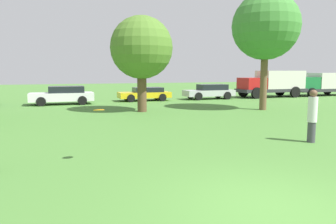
{
  "coord_description": "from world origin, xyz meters",
  "views": [
    {
      "loc": [
        -3.4,
        -4.35,
        2.36
      ],
      "look_at": [
        -0.23,
        4.95,
        1.11
      ],
      "focal_mm": 33.94,
      "sensor_mm": 36.0,
      "label": 1
    }
  ],
  "objects_px": {
    "parked_car_yellow": "(145,94)",
    "delivery_truck_red": "(273,83)",
    "frisbee": "(99,110)",
    "delivery_truck_green": "(323,83)",
    "parked_car_white": "(63,95)",
    "tree_2": "(266,27)",
    "person_catcher": "(312,115)",
    "tree_1": "(142,48)",
    "parked_car_silver": "(210,91)"
  },
  "relations": [
    {
      "from": "tree_2",
      "to": "delivery_truck_green",
      "type": "xyz_separation_m",
      "value": [
        12.81,
        8.21,
        -3.84
      ]
    },
    {
      "from": "parked_car_white",
      "to": "tree_2",
      "type": "bearing_deg",
      "value": 147.14
    },
    {
      "from": "tree_1",
      "to": "parked_car_white",
      "type": "xyz_separation_m",
      "value": [
        -4.4,
        5.95,
        -3.03
      ]
    },
    {
      "from": "parked_car_white",
      "to": "tree_1",
      "type": "bearing_deg",
      "value": 126.09
    },
    {
      "from": "parked_car_yellow",
      "to": "delivery_truck_green",
      "type": "distance_m",
      "value": 18.18
    },
    {
      "from": "parked_car_yellow",
      "to": "tree_1",
      "type": "bearing_deg",
      "value": 73.45
    },
    {
      "from": "person_catcher",
      "to": "tree_1",
      "type": "distance_m",
      "value": 10.8
    },
    {
      "from": "tree_1",
      "to": "parked_car_silver",
      "type": "xyz_separation_m",
      "value": [
        7.72,
        6.63,
        -3.05
      ]
    },
    {
      "from": "tree_2",
      "to": "parked_car_yellow",
      "type": "xyz_separation_m",
      "value": [
        -5.36,
        8.41,
        -4.49
      ]
    },
    {
      "from": "parked_car_yellow",
      "to": "parked_car_silver",
      "type": "distance_m",
      "value": 5.73
    },
    {
      "from": "frisbee",
      "to": "tree_2",
      "type": "height_order",
      "value": "tree_2"
    },
    {
      "from": "tree_1",
      "to": "delivery_truck_red",
      "type": "distance_m",
      "value": 15.9
    },
    {
      "from": "tree_1",
      "to": "parked_car_yellow",
      "type": "height_order",
      "value": "tree_1"
    },
    {
      "from": "tree_1",
      "to": "parked_car_silver",
      "type": "relative_size",
      "value": 1.28
    },
    {
      "from": "parked_car_silver",
      "to": "person_catcher",
      "type": "bearing_deg",
      "value": 74.82
    },
    {
      "from": "parked_car_silver",
      "to": "delivery_truck_green",
      "type": "distance_m",
      "value": 12.46
    },
    {
      "from": "parked_car_yellow",
      "to": "delivery_truck_red",
      "type": "distance_m",
      "value": 12.28
    },
    {
      "from": "person_catcher",
      "to": "tree_1",
      "type": "relative_size",
      "value": 0.32
    },
    {
      "from": "parked_car_yellow",
      "to": "frisbee",
      "type": "bearing_deg",
      "value": 71.13
    },
    {
      "from": "tree_2",
      "to": "parked_car_silver",
      "type": "distance_m",
      "value": 9.29
    },
    {
      "from": "parked_car_white",
      "to": "delivery_truck_green",
      "type": "xyz_separation_m",
      "value": [
        24.56,
        0.72,
        0.54
      ]
    },
    {
      "from": "parked_car_yellow",
      "to": "delivery_truck_green",
      "type": "xyz_separation_m",
      "value": [
        18.17,
        -0.2,
        0.65
      ]
    },
    {
      "from": "frisbee",
      "to": "parked_car_silver",
      "type": "xyz_separation_m",
      "value": [
        11.39,
        16.68,
        -0.72
      ]
    },
    {
      "from": "tree_1",
      "to": "delivery_truck_red",
      "type": "height_order",
      "value": "tree_1"
    },
    {
      "from": "parked_car_silver",
      "to": "delivery_truck_green",
      "type": "relative_size",
      "value": 0.68
    },
    {
      "from": "delivery_truck_green",
      "to": "parked_car_silver",
      "type": "bearing_deg",
      "value": -0.18
    },
    {
      "from": "person_catcher",
      "to": "frisbee",
      "type": "distance_m",
      "value": 7.04
    },
    {
      "from": "frisbee",
      "to": "tree_1",
      "type": "bearing_deg",
      "value": 69.94
    },
    {
      "from": "tree_2",
      "to": "parked_car_yellow",
      "type": "distance_m",
      "value": 10.94
    },
    {
      "from": "parked_car_silver",
      "to": "frisbee",
      "type": "bearing_deg",
      "value": 55.3
    },
    {
      "from": "frisbee",
      "to": "delivery_truck_green",
      "type": "relative_size",
      "value": 0.04
    },
    {
      "from": "tree_2",
      "to": "delivery_truck_green",
      "type": "height_order",
      "value": "tree_2"
    },
    {
      "from": "frisbee",
      "to": "delivery_truck_green",
      "type": "distance_m",
      "value": 29.11
    },
    {
      "from": "parked_car_silver",
      "to": "delivery_truck_red",
      "type": "xyz_separation_m",
      "value": [
        6.53,
        0.02,
        0.68
      ]
    },
    {
      "from": "person_catcher",
      "to": "tree_2",
      "type": "height_order",
      "value": "tree_2"
    },
    {
      "from": "parked_car_yellow",
      "to": "delivery_truck_red",
      "type": "relative_size",
      "value": 0.63
    },
    {
      "from": "tree_2",
      "to": "parked_car_silver",
      "type": "bearing_deg",
      "value": 87.42
    },
    {
      "from": "delivery_truck_red",
      "to": "tree_1",
      "type": "bearing_deg",
      "value": 24.66
    },
    {
      "from": "delivery_truck_red",
      "to": "delivery_truck_green",
      "type": "bearing_deg",
      "value": 179.84
    },
    {
      "from": "person_catcher",
      "to": "parked_car_silver",
      "type": "xyz_separation_m",
      "value": [
        4.37,
        16.51,
        -0.25
      ]
    },
    {
      "from": "frisbee",
      "to": "parked_car_white",
      "type": "bearing_deg",
      "value": 92.61
    },
    {
      "from": "parked_car_silver",
      "to": "delivery_truck_red",
      "type": "distance_m",
      "value": 6.56
    },
    {
      "from": "tree_1",
      "to": "parked_car_white",
      "type": "relative_size",
      "value": 1.26
    },
    {
      "from": "frisbee",
      "to": "parked_car_yellow",
      "type": "xyz_separation_m",
      "value": [
        5.66,
        16.92,
        -0.8
      ]
    },
    {
      "from": "parked_car_white",
      "to": "frisbee",
      "type": "bearing_deg",
      "value": 92.24
    },
    {
      "from": "person_catcher",
      "to": "tree_1",
      "type": "height_order",
      "value": "tree_1"
    },
    {
      "from": "frisbee",
      "to": "parked_car_silver",
      "type": "relative_size",
      "value": 0.07
    },
    {
      "from": "tree_2",
      "to": "delivery_truck_red",
      "type": "height_order",
      "value": "tree_2"
    },
    {
      "from": "tree_2",
      "to": "delivery_truck_green",
      "type": "distance_m",
      "value": 15.69
    },
    {
      "from": "frisbee",
      "to": "parked_car_silver",
      "type": "bearing_deg",
      "value": 55.67
    }
  ]
}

